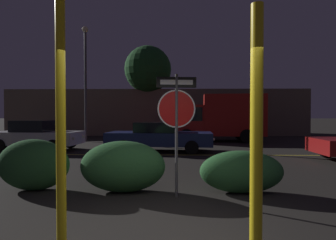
{
  "coord_description": "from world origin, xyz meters",
  "views": [
    {
      "loc": [
        0.17,
        -3.49,
        1.7
      ],
      "look_at": [
        0.01,
        3.72,
        1.56
      ],
      "focal_mm": 28.0,
      "sensor_mm": 36.0,
      "label": 1
    }
  ],
  "objects_px": {
    "passing_car_2": "(159,136)",
    "hedge_bush_1": "(34,165)",
    "street_lamp": "(85,73)",
    "tree_0": "(148,70)",
    "delivery_truck": "(215,117)",
    "yellow_pole_left": "(61,111)",
    "yellow_pole_right": "(256,130)",
    "stop_sign": "(177,111)",
    "hedge_bush_3": "(241,172)",
    "passing_car_1": "(37,135)",
    "hedge_bush_2": "(123,166)"
  },
  "relations": [
    {
      "from": "passing_car_2",
      "to": "hedge_bush_1",
      "type": "bearing_deg",
      "value": -16.89
    },
    {
      "from": "street_lamp",
      "to": "tree_0",
      "type": "distance_m",
      "value": 6.18
    },
    {
      "from": "passing_car_2",
      "to": "delivery_truck",
      "type": "relative_size",
      "value": 0.81
    },
    {
      "from": "street_lamp",
      "to": "yellow_pole_left",
      "type": "bearing_deg",
      "value": -72.53
    },
    {
      "from": "yellow_pole_right",
      "to": "passing_car_2",
      "type": "xyz_separation_m",
      "value": [
        -1.68,
        9.1,
        -0.82
      ]
    },
    {
      "from": "stop_sign",
      "to": "tree_0",
      "type": "bearing_deg",
      "value": 91.42
    },
    {
      "from": "stop_sign",
      "to": "tree_0",
      "type": "height_order",
      "value": "tree_0"
    },
    {
      "from": "hedge_bush_1",
      "to": "hedge_bush_3",
      "type": "height_order",
      "value": "hedge_bush_1"
    },
    {
      "from": "passing_car_2",
      "to": "tree_0",
      "type": "xyz_separation_m",
      "value": [
        -1.45,
        9.44,
        4.77
      ]
    },
    {
      "from": "tree_0",
      "to": "hedge_bush_3",
      "type": "bearing_deg",
      "value": -77.26
    },
    {
      "from": "stop_sign",
      "to": "hedge_bush_1",
      "type": "height_order",
      "value": "stop_sign"
    },
    {
      "from": "yellow_pole_left",
      "to": "hedge_bush_1",
      "type": "xyz_separation_m",
      "value": [
        -1.75,
        2.59,
        -1.17
      ]
    },
    {
      "from": "hedge_bush_3",
      "to": "passing_car_1",
      "type": "height_order",
      "value": "passing_car_1"
    },
    {
      "from": "delivery_truck",
      "to": "street_lamp",
      "type": "xyz_separation_m",
      "value": [
        -8.36,
        -0.3,
        2.84
      ]
    },
    {
      "from": "passing_car_1",
      "to": "street_lamp",
      "type": "distance_m",
      "value": 5.69
    },
    {
      "from": "passing_car_2",
      "to": "street_lamp",
      "type": "xyz_separation_m",
      "value": [
        -4.98,
        4.47,
        3.73
      ]
    },
    {
      "from": "yellow_pole_left",
      "to": "tree_0",
      "type": "xyz_separation_m",
      "value": [
        -0.72,
        18.48,
        3.72
      ]
    },
    {
      "from": "hedge_bush_2",
      "to": "delivery_truck",
      "type": "relative_size",
      "value": 0.3
    },
    {
      "from": "delivery_truck",
      "to": "street_lamp",
      "type": "distance_m",
      "value": 8.83
    },
    {
      "from": "yellow_pole_right",
      "to": "tree_0",
      "type": "bearing_deg",
      "value": 99.58
    },
    {
      "from": "hedge_bush_1",
      "to": "hedge_bush_3",
      "type": "relative_size",
      "value": 0.89
    },
    {
      "from": "hedge_bush_3",
      "to": "street_lamp",
      "type": "relative_size",
      "value": 0.25
    },
    {
      "from": "yellow_pole_left",
      "to": "tree_0",
      "type": "height_order",
      "value": "tree_0"
    },
    {
      "from": "delivery_truck",
      "to": "tree_0",
      "type": "bearing_deg",
      "value": 49.99
    },
    {
      "from": "passing_car_1",
      "to": "street_lamp",
      "type": "height_order",
      "value": "street_lamp"
    },
    {
      "from": "stop_sign",
      "to": "yellow_pole_left",
      "type": "distance_m",
      "value": 2.61
    },
    {
      "from": "hedge_bush_3",
      "to": "tree_0",
      "type": "xyz_separation_m",
      "value": [
        -3.61,
        15.98,
        5.0
      ]
    },
    {
      "from": "yellow_pole_right",
      "to": "hedge_bush_2",
      "type": "relative_size",
      "value": 1.61
    },
    {
      "from": "yellow_pole_left",
      "to": "hedge_bush_1",
      "type": "distance_m",
      "value": 3.34
    },
    {
      "from": "delivery_truck",
      "to": "tree_0",
      "type": "height_order",
      "value": "tree_0"
    },
    {
      "from": "passing_car_2",
      "to": "passing_car_1",
      "type": "bearing_deg",
      "value": -88.4
    },
    {
      "from": "hedge_bush_2",
      "to": "passing_car_2",
      "type": "height_order",
      "value": "passing_car_2"
    },
    {
      "from": "passing_car_1",
      "to": "delivery_truck",
      "type": "height_order",
      "value": "delivery_truck"
    },
    {
      "from": "yellow_pole_left",
      "to": "passing_car_2",
      "type": "height_order",
      "value": "yellow_pole_left"
    },
    {
      "from": "passing_car_2",
      "to": "delivery_truck",
      "type": "xyz_separation_m",
      "value": [
        3.37,
        4.78,
        0.9
      ]
    },
    {
      "from": "stop_sign",
      "to": "yellow_pole_right",
      "type": "relative_size",
      "value": 0.84
    },
    {
      "from": "yellow_pole_right",
      "to": "hedge_bush_3",
      "type": "height_order",
      "value": "yellow_pole_right"
    },
    {
      "from": "yellow_pole_right",
      "to": "delivery_truck",
      "type": "distance_m",
      "value": 13.98
    },
    {
      "from": "yellow_pole_right",
      "to": "yellow_pole_left",
      "type": "bearing_deg",
      "value": 178.51
    },
    {
      "from": "yellow_pole_right",
      "to": "hedge_bush_3",
      "type": "relative_size",
      "value": 1.66
    },
    {
      "from": "yellow_pole_left",
      "to": "passing_car_1",
      "type": "height_order",
      "value": "yellow_pole_left"
    },
    {
      "from": "yellow_pole_right",
      "to": "passing_car_1",
      "type": "distance_m",
      "value": 12.12
    },
    {
      "from": "street_lamp",
      "to": "passing_car_2",
      "type": "bearing_deg",
      "value": -41.91
    },
    {
      "from": "stop_sign",
      "to": "hedge_bush_3",
      "type": "height_order",
      "value": "stop_sign"
    },
    {
      "from": "stop_sign",
      "to": "delivery_truck",
      "type": "xyz_separation_m",
      "value": [
        2.64,
        11.65,
        -0.19
      ]
    },
    {
      "from": "yellow_pole_left",
      "to": "delivery_truck",
      "type": "bearing_deg",
      "value": 73.44
    },
    {
      "from": "hedge_bush_2",
      "to": "street_lamp",
      "type": "height_order",
      "value": "street_lamp"
    },
    {
      "from": "passing_car_2",
      "to": "delivery_truck",
      "type": "height_order",
      "value": "delivery_truck"
    },
    {
      "from": "yellow_pole_right",
      "to": "passing_car_2",
      "type": "bearing_deg",
      "value": 100.45
    },
    {
      "from": "hedge_bush_2",
      "to": "passing_car_2",
      "type": "distance_m",
      "value": 6.55
    }
  ]
}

